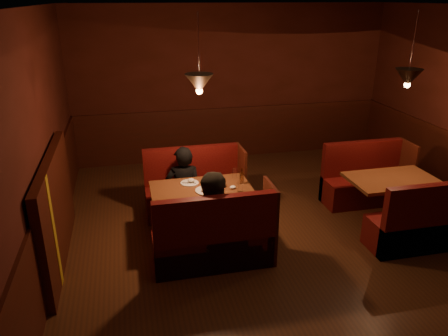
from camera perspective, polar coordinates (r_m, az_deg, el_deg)
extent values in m
cube|color=#482817|center=(5.82, 9.49, -9.96)|extent=(6.00, 7.00, 0.01)
cube|color=black|center=(4.98, 11.65, 19.98)|extent=(6.00, 7.00, 0.01)
cube|color=#4B1914|center=(8.45, 1.09, 10.91)|extent=(6.00, 0.01, 2.90)
cube|color=#4B1914|center=(4.91, -23.85, 1.17)|extent=(0.01, 7.00, 2.90)
cube|color=#43140E|center=(8.65, 1.08, 4.69)|extent=(6.00, 0.04, 1.00)
cube|color=#43140E|center=(5.28, -22.04, -8.51)|extent=(0.04, 7.00, 1.00)
cube|color=#43140E|center=(5.55, -21.09, -5.11)|extent=(0.10, 2.20, 1.30)
cube|color=gold|center=(5.06, -21.24, -7.80)|extent=(0.01, 0.12, 1.30)
cylinder|color=#333333|center=(5.18, -3.36, 15.35)|extent=(0.01, 0.01, 0.80)
cone|color=black|center=(5.24, -3.26, 11.00)|extent=(0.34, 0.34, 0.22)
sphere|color=#FFBF72|center=(5.25, -3.24, 10.03)|extent=(0.08, 0.08, 0.08)
cylinder|color=#333333|center=(6.02, 23.50, 14.55)|extent=(0.01, 0.01, 0.80)
cone|color=black|center=(6.07, 22.94, 10.83)|extent=(0.34, 0.34, 0.22)
sphere|color=#FFBF72|center=(6.08, 22.81, 10.00)|extent=(0.08, 0.08, 0.08)
cube|color=#562F1A|center=(5.65, -2.97, -2.87)|extent=(1.30, 0.79, 0.05)
cylinder|color=#43140E|center=(5.80, -2.90, -6.00)|extent=(0.13, 0.13, 0.65)
cylinder|color=#43140E|center=(5.95, -2.85, -8.61)|extent=(0.52, 0.52, 0.04)
cylinder|color=silver|center=(5.55, -2.43, -2.99)|extent=(0.26, 0.26, 0.02)
cube|color=black|center=(5.54, -2.48, -2.73)|extent=(0.08, 0.07, 0.03)
ellipsoid|color=silver|center=(5.50, -2.66, -2.84)|extent=(0.06, 0.06, 0.05)
cube|color=tan|center=(5.51, -1.49, -2.88)|extent=(0.07, 0.05, 0.03)
cylinder|color=silver|center=(5.48, -2.17, -3.18)|extent=(0.07, 0.10, 0.01)
cylinder|color=silver|center=(5.79, -4.52, -1.96)|extent=(0.24, 0.24, 0.01)
ellipsoid|color=beige|center=(5.79, -4.30, -1.62)|extent=(0.09, 0.09, 0.05)
cube|color=silver|center=(5.76, -4.63, -2.00)|extent=(0.18, 0.08, 0.00)
cylinder|color=white|center=(5.68, 0.02, -2.03)|extent=(0.05, 0.05, 0.08)
cylinder|color=white|center=(5.92, 1.38, -0.72)|extent=(0.07, 0.07, 0.14)
cylinder|color=white|center=(5.52, 2.13, -2.43)|extent=(0.07, 0.07, 0.14)
cylinder|color=#47230F|center=(5.76, 2.32, -1.33)|extent=(0.06, 0.06, 0.15)
cylinder|color=#47230F|center=(5.72, 2.34, -0.35)|extent=(0.02, 0.02, 0.06)
ellipsoid|color=white|center=(5.61, 1.17, -2.54)|extent=(0.10, 0.08, 0.04)
cube|color=#3F0409|center=(6.45, -3.95, -4.22)|extent=(1.39, 0.51, 0.42)
cube|color=#3F0409|center=(6.51, -4.30, -1.27)|extent=(1.39, 0.11, 0.97)
cube|color=#43140E|center=(6.47, 2.23, -1.39)|extent=(0.04, 0.51, 0.97)
cube|color=#3F0409|center=(5.29, -1.56, -10.40)|extent=(1.39, 0.51, 0.42)
cube|color=#3F0409|center=(4.98, -1.13, -8.87)|extent=(1.39, 0.11, 0.97)
cube|color=#43140E|center=(5.31, 6.03, -6.89)|extent=(0.04, 0.51, 0.97)
cube|color=#562F1A|center=(6.44, 21.16, -1.44)|extent=(1.19, 0.76, 0.04)
cylinder|color=#43140E|center=(6.57, 20.77, -4.15)|extent=(0.13, 0.13, 0.63)
cylinder|color=#43140E|center=(6.70, 20.43, -6.44)|extent=(0.50, 0.50, 0.04)
cube|color=#3F0409|center=(7.11, 17.86, -2.80)|extent=(1.28, 0.49, 0.40)
cube|color=#3F0409|center=(7.16, 17.34, -0.22)|extent=(1.28, 0.11, 0.94)
cube|color=#43140E|center=(7.36, 22.53, -0.33)|extent=(0.04, 0.49, 0.94)
cube|color=#3F0409|center=(6.15, 23.88, -7.58)|extent=(1.28, 0.49, 0.40)
cube|color=#3F0409|center=(5.90, 25.35, -6.13)|extent=(1.28, 0.11, 0.94)
imported|color=black|center=(6.14, -5.34, -0.42)|extent=(0.56, 0.41, 1.43)
imported|color=black|center=(5.02, -0.94, -5.09)|extent=(0.84, 0.71, 1.51)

